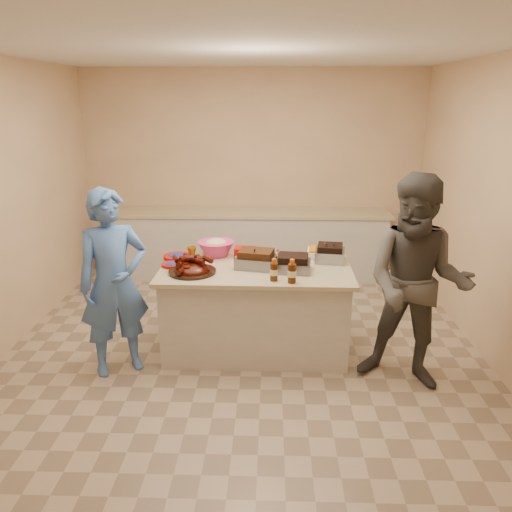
{
  "coord_description": "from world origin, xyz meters",
  "views": [
    {
      "loc": [
        0.26,
        -4.22,
        2.32
      ],
      "look_at": [
        0.12,
        0.15,
        0.93
      ],
      "focal_mm": 35.0,
      "sensor_mm": 36.0,
      "label": 1
    }
  ],
  "objects_px": {
    "bbq_bottle_b": "(292,283)",
    "plastic_cup": "(192,255)",
    "guest_blue": "(122,368)",
    "guest_gray": "(406,381)",
    "rib_platter": "(192,273)",
    "mustard_bottle": "(245,262)",
    "bbq_bottle_a": "(274,280)",
    "coleslaw_bowl": "(216,255)",
    "roasting_pan": "(330,261)",
    "island": "(256,349)"
  },
  "relations": [
    {
      "from": "coleslaw_bowl",
      "to": "plastic_cup",
      "type": "relative_size",
      "value": 3.78
    },
    {
      "from": "island",
      "to": "mustard_bottle",
      "type": "relative_size",
      "value": 14.0
    },
    {
      "from": "island",
      "to": "guest_gray",
      "type": "bearing_deg",
      "value": -21.5
    },
    {
      "from": "bbq_bottle_b",
      "to": "plastic_cup",
      "type": "xyz_separation_m",
      "value": [
        -0.96,
        0.74,
        0.0
      ]
    },
    {
      "from": "bbq_bottle_b",
      "to": "plastic_cup",
      "type": "height_order",
      "value": "bbq_bottle_b"
    },
    {
      "from": "rib_platter",
      "to": "coleslaw_bowl",
      "type": "xyz_separation_m",
      "value": [
        0.16,
        0.51,
        0.0
      ]
    },
    {
      "from": "bbq_bottle_b",
      "to": "mustard_bottle",
      "type": "relative_size",
      "value": 1.65
    },
    {
      "from": "coleslaw_bowl",
      "to": "plastic_cup",
      "type": "bearing_deg",
      "value": 179.28
    },
    {
      "from": "rib_platter",
      "to": "bbq_bottle_a",
      "type": "height_order",
      "value": "bbq_bottle_a"
    },
    {
      "from": "bbq_bottle_b",
      "to": "plastic_cup",
      "type": "bearing_deg",
      "value": 142.37
    },
    {
      "from": "rib_platter",
      "to": "guest_gray",
      "type": "distance_m",
      "value": 2.09
    },
    {
      "from": "bbq_bottle_a",
      "to": "guest_blue",
      "type": "xyz_separation_m",
      "value": [
        -1.36,
        -0.08,
        -0.83
      ]
    },
    {
      "from": "roasting_pan",
      "to": "plastic_cup",
      "type": "xyz_separation_m",
      "value": [
        -1.35,
        0.14,
        0.0
      ]
    },
    {
      "from": "rib_platter",
      "to": "mustard_bottle",
      "type": "distance_m",
      "value": 0.54
    },
    {
      "from": "island",
      "to": "mustard_bottle",
      "type": "xyz_separation_m",
      "value": [
        -0.11,
        0.16,
        0.83
      ]
    },
    {
      "from": "mustard_bottle",
      "to": "guest_blue",
      "type": "distance_m",
      "value": 1.47
    },
    {
      "from": "guest_gray",
      "to": "bbq_bottle_a",
      "type": "bearing_deg",
      "value": -168.87
    },
    {
      "from": "coleslaw_bowl",
      "to": "guest_blue",
      "type": "relative_size",
      "value": 0.22
    },
    {
      "from": "plastic_cup",
      "to": "guest_blue",
      "type": "bearing_deg",
      "value": -125.51
    },
    {
      "from": "roasting_pan",
      "to": "bbq_bottle_b",
      "type": "relative_size",
      "value": 1.32
    },
    {
      "from": "bbq_bottle_a",
      "to": "plastic_cup",
      "type": "xyz_separation_m",
      "value": [
        -0.81,
        0.69,
        0.0
      ]
    },
    {
      "from": "guest_gray",
      "to": "plastic_cup",
      "type": "bearing_deg",
      "value": 176.91
    },
    {
      "from": "island",
      "to": "mustard_bottle",
      "type": "height_order",
      "value": "mustard_bottle"
    },
    {
      "from": "island",
      "to": "rib_platter",
      "type": "distance_m",
      "value": 1.01
    },
    {
      "from": "roasting_pan",
      "to": "bbq_bottle_b",
      "type": "height_order",
      "value": "bbq_bottle_b"
    },
    {
      "from": "bbq_bottle_b",
      "to": "plastic_cup",
      "type": "relative_size",
      "value": 2.21
    },
    {
      "from": "rib_platter",
      "to": "mustard_bottle",
      "type": "xyz_separation_m",
      "value": [
        0.45,
        0.3,
        0.0
      ]
    },
    {
      "from": "island",
      "to": "plastic_cup",
      "type": "relative_size",
      "value": 18.7
    },
    {
      "from": "mustard_bottle",
      "to": "guest_gray",
      "type": "xyz_separation_m",
      "value": [
        1.42,
        -0.7,
        -0.83
      ]
    },
    {
      "from": "island",
      "to": "bbq_bottle_a",
      "type": "distance_m",
      "value": 0.9
    },
    {
      "from": "coleslaw_bowl",
      "to": "rib_platter",
      "type": "bearing_deg",
      "value": -107.29
    },
    {
      "from": "coleslaw_bowl",
      "to": "island",
      "type": "bearing_deg",
      "value": -42.47
    },
    {
      "from": "mustard_bottle",
      "to": "plastic_cup",
      "type": "relative_size",
      "value": 1.34
    },
    {
      "from": "roasting_pan",
      "to": "guest_gray",
      "type": "xyz_separation_m",
      "value": [
        0.61,
        -0.77,
        -0.83
      ]
    },
    {
      "from": "guest_blue",
      "to": "bbq_bottle_b",
      "type": "bearing_deg",
      "value": -28.53
    },
    {
      "from": "roasting_pan",
      "to": "coleslaw_bowl",
      "type": "xyz_separation_m",
      "value": [
        -1.1,
        0.14,
        0.0
      ]
    },
    {
      "from": "island",
      "to": "roasting_pan",
      "type": "height_order",
      "value": "roasting_pan"
    },
    {
      "from": "bbq_bottle_a",
      "to": "guest_gray",
      "type": "height_order",
      "value": "bbq_bottle_a"
    },
    {
      "from": "rib_platter",
      "to": "guest_blue",
      "type": "relative_size",
      "value": 0.26
    },
    {
      "from": "rib_platter",
      "to": "bbq_bottle_a",
      "type": "relative_size",
      "value": 2.19
    },
    {
      "from": "guest_blue",
      "to": "guest_gray",
      "type": "bearing_deg",
      "value": -32.72
    },
    {
      "from": "mustard_bottle",
      "to": "rib_platter",
      "type": "bearing_deg",
      "value": -146.44
    },
    {
      "from": "rib_platter",
      "to": "bbq_bottle_a",
      "type": "distance_m",
      "value": 0.75
    },
    {
      "from": "roasting_pan",
      "to": "coleslaw_bowl",
      "type": "relative_size",
      "value": 0.77
    },
    {
      "from": "rib_platter",
      "to": "bbq_bottle_b",
      "type": "xyz_separation_m",
      "value": [
        0.88,
        -0.23,
        0.0
      ]
    },
    {
      "from": "bbq_bottle_a",
      "to": "mustard_bottle",
      "type": "xyz_separation_m",
      "value": [
        -0.27,
        0.48,
        0.0
      ]
    },
    {
      "from": "rib_platter",
      "to": "guest_gray",
      "type": "relative_size",
      "value": 0.24
    },
    {
      "from": "rib_platter",
      "to": "bbq_bottle_a",
      "type": "xyz_separation_m",
      "value": [
        0.73,
        -0.18,
        0.0
      ]
    },
    {
      "from": "island",
      "to": "plastic_cup",
      "type": "xyz_separation_m",
      "value": [
        -0.65,
        0.37,
        0.83
      ]
    },
    {
      "from": "roasting_pan",
      "to": "guest_gray",
      "type": "height_order",
      "value": "roasting_pan"
    }
  ]
}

